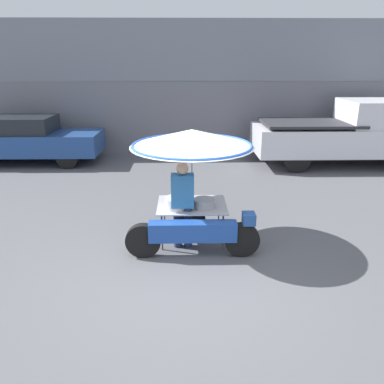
{
  "coord_description": "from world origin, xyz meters",
  "views": [
    {
      "loc": [
        -0.01,
        -5.03,
        3.09
      ],
      "look_at": [
        0.11,
        1.09,
        0.93
      ],
      "focal_mm": 35.0,
      "sensor_mm": 36.0,
      "label": 1
    }
  ],
  "objects_px": {
    "vendor_motorcycle_cart": "(192,155)",
    "vendor_person": "(183,201)",
    "pickup_truck": "(348,134)",
    "parked_car": "(25,139)"
  },
  "relations": [
    {
      "from": "vendor_person",
      "to": "parked_car",
      "type": "height_order",
      "value": "vendor_person"
    },
    {
      "from": "vendor_motorcycle_cart",
      "to": "parked_car",
      "type": "relative_size",
      "value": 0.49
    },
    {
      "from": "vendor_person",
      "to": "parked_car",
      "type": "distance_m",
      "value": 7.59
    },
    {
      "from": "vendor_motorcycle_cart",
      "to": "vendor_person",
      "type": "relative_size",
      "value": 1.45
    },
    {
      "from": "vendor_person",
      "to": "vendor_motorcycle_cart",
      "type": "bearing_deg",
      "value": 51.91
    },
    {
      "from": "vendor_motorcycle_cart",
      "to": "pickup_truck",
      "type": "distance_m",
      "value": 7.12
    },
    {
      "from": "pickup_truck",
      "to": "parked_car",
      "type": "bearing_deg",
      "value": 177.67
    },
    {
      "from": "vendor_motorcycle_cart",
      "to": "pickup_truck",
      "type": "height_order",
      "value": "vendor_motorcycle_cart"
    },
    {
      "from": "vendor_person",
      "to": "pickup_truck",
      "type": "xyz_separation_m",
      "value": [
        5.04,
        5.36,
        0.11
      ]
    },
    {
      "from": "vendor_motorcycle_cart",
      "to": "vendor_person",
      "type": "bearing_deg",
      "value": -128.09
    }
  ]
}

